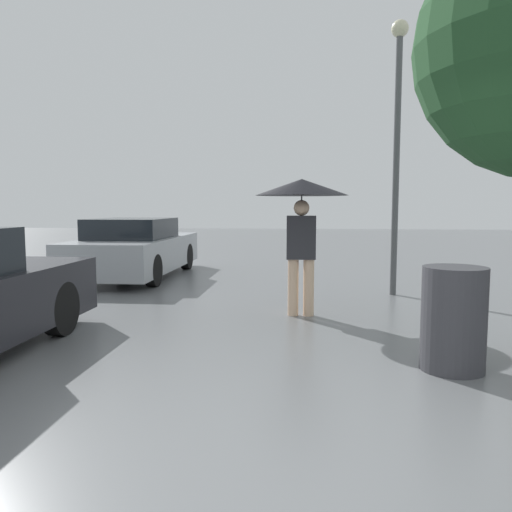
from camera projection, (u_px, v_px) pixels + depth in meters
ground_plane at (269, 468)px, 2.80m from camera, size 60.00×60.00×0.00m
pedestrian at (302, 202)px, 6.56m from camera, size 1.22×1.22×1.82m
parked_car_farthest at (136, 249)px, 10.38m from camera, size 1.70×4.17×1.22m
street_lamp at (397, 125)px, 8.03m from camera, size 0.27×0.27×4.40m
trash_bin at (453, 319)px, 4.43m from camera, size 0.56×0.56×0.93m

